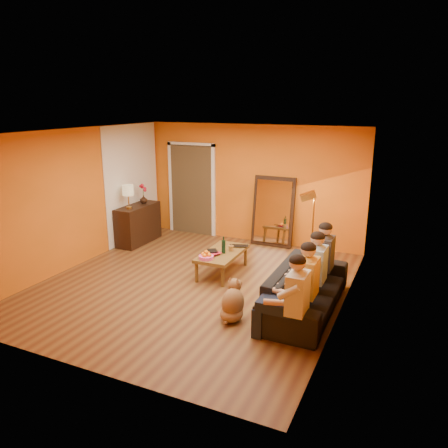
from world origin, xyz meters
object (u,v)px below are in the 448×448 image
at_px(dog, 233,300).
at_px(wine_bottle, 224,245).
at_px(sofa, 306,289).
at_px(floor_lamp, 313,231).
at_px(laptop, 239,247).
at_px(coffee_table, 222,263).
at_px(table_lamp, 128,197).
at_px(sideboard, 138,224).
at_px(person_mid_right, 317,271).
at_px(person_far_right, 325,259).
at_px(person_far_left, 297,300).
at_px(vase, 144,199).
at_px(tumbler, 231,248).
at_px(mirror_frame, 273,211).
at_px(person_mid_left, 308,284).

height_order(dog, wine_bottle, wine_bottle).
height_order(sofa, floor_lamp, floor_lamp).
bearing_deg(laptop, coffee_table, -137.80).
bearing_deg(table_lamp, sideboard, 90.00).
xyz_separation_m(table_lamp, floor_lamp, (3.89, 0.42, -0.39)).
xyz_separation_m(dog, person_mid_right, (1.01, 0.86, 0.31)).
relative_size(table_lamp, wine_bottle, 1.65).
height_order(floor_lamp, person_far_right, floor_lamp).
height_order(person_far_left, person_mid_right, same).
relative_size(table_lamp, dog, 0.84).
xyz_separation_m(floor_lamp, person_far_right, (0.48, -1.14, -0.11)).
height_order(person_mid_right, person_far_right, same).
height_order(coffee_table, dog, dog).
bearing_deg(wine_bottle, vase, 154.72).
relative_size(tumbler, laptop, 0.30).
bearing_deg(mirror_frame, tumbler, -95.71).
relative_size(wine_bottle, tumbler, 2.94).
bearing_deg(sofa, person_mid_left, -163.89).
bearing_deg(laptop, person_mid_left, -63.30).
height_order(coffee_table, vase, vase).
relative_size(dog, person_far_left, 0.50).
bearing_deg(person_far_left, person_mid_left, 90.00).
distance_m(table_lamp, person_far_right, 4.46).
height_order(wine_bottle, tumbler, wine_bottle).
height_order(mirror_frame, sideboard, mirror_frame).
height_order(table_lamp, floor_lamp, floor_lamp).
xyz_separation_m(coffee_table, person_mid_right, (1.89, -0.67, 0.40)).
xyz_separation_m(person_far_left, tumbler, (-1.77, 1.89, -0.14)).
relative_size(person_far_left, person_mid_left, 1.00).
bearing_deg(dog, floor_lamp, 78.52).
bearing_deg(coffee_table, person_far_right, -4.96).
height_order(sofa, coffee_table, sofa).
bearing_deg(person_far_right, dog, -125.56).
relative_size(coffee_table, floor_lamp, 0.85).
bearing_deg(sideboard, person_far_left, -31.44).
bearing_deg(wine_bottle, coffee_table, 135.00).
relative_size(sideboard, person_mid_left, 0.97).
distance_m(mirror_frame, person_far_left, 4.07).
distance_m(table_lamp, wine_bottle, 2.67).
distance_m(sofa, person_far_right, 0.72).
relative_size(sofa, dog, 3.69).
xyz_separation_m(person_far_left, person_mid_left, (0.00, 0.55, 0.00)).
distance_m(sideboard, laptop, 2.72).
xyz_separation_m(coffee_table, floor_lamp, (1.41, 1.02, 0.51)).
height_order(person_mid_right, laptop, person_mid_right).
bearing_deg(wine_bottle, person_far_left, -43.22).
xyz_separation_m(table_lamp, sofa, (4.24, -1.37, -0.78)).
distance_m(mirror_frame, person_mid_left, 3.57).
xyz_separation_m(coffee_table, dog, (0.88, -1.53, 0.09)).
bearing_deg(sideboard, vase, 90.00).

